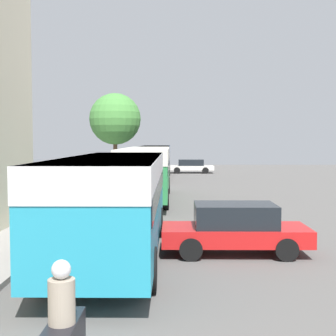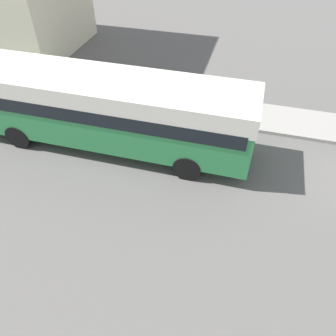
# 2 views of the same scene
# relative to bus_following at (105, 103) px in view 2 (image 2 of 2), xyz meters

# --- Properties ---
(bus_following) EXTENTS (2.51, 11.01, 2.89)m
(bus_following) POSITION_rel_bus_following_xyz_m (0.00, 0.00, 0.00)
(bus_following) COLOR #2D8447
(bus_following) RESTS_ON ground_plane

